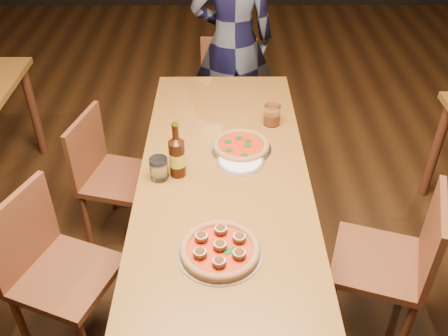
{
  "coord_description": "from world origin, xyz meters",
  "views": [
    {
      "loc": [
        -0.01,
        -1.86,
        2.19
      ],
      "look_at": [
        0.0,
        -0.05,
        0.82
      ],
      "focal_mm": 40.0,
      "sensor_mm": 36.0,
      "label": 1
    }
  ],
  "objects_px": {
    "pizza_margherita": "(241,146)",
    "amber_glass": "(272,115)",
    "chair_end": "(227,100)",
    "water_glass": "(159,168)",
    "diner": "(233,42)",
    "chair_main_nw": "(66,275)",
    "pizza_meatball": "(220,249)",
    "chair_main_sw": "(120,178)",
    "table_main": "(224,185)",
    "beer_bottle": "(177,157)",
    "chair_main_e": "(378,261)",
    "plate_stack": "(240,161)"
  },
  "relations": [
    {
      "from": "beer_bottle",
      "to": "water_glass",
      "type": "xyz_separation_m",
      "value": [
        -0.08,
        -0.03,
        -0.04
      ]
    },
    {
      "from": "amber_glass",
      "to": "diner",
      "type": "height_order",
      "value": "diner"
    },
    {
      "from": "table_main",
      "to": "amber_glass",
      "type": "relative_size",
      "value": 17.96
    },
    {
      "from": "pizza_meatball",
      "to": "water_glass",
      "type": "distance_m",
      "value": 0.56
    },
    {
      "from": "chair_end",
      "to": "pizza_margherita",
      "type": "distance_m",
      "value": 1.14
    },
    {
      "from": "pizza_margherita",
      "to": "table_main",
      "type": "bearing_deg",
      "value": -113.44
    },
    {
      "from": "beer_bottle",
      "to": "amber_glass",
      "type": "distance_m",
      "value": 0.65
    },
    {
      "from": "chair_main_sw",
      "to": "amber_glass",
      "type": "relative_size",
      "value": 7.43
    },
    {
      "from": "chair_end",
      "to": "pizza_meatball",
      "type": "xyz_separation_m",
      "value": [
        -0.05,
        -1.79,
        0.35
      ]
    },
    {
      "from": "chair_main_nw",
      "to": "chair_main_e",
      "type": "height_order",
      "value": "chair_main_e"
    },
    {
      "from": "table_main",
      "to": "pizza_meatball",
      "type": "bearing_deg",
      "value": -92.02
    },
    {
      "from": "diner",
      "to": "beer_bottle",
      "type": "bearing_deg",
      "value": 72.13
    },
    {
      "from": "chair_main_e",
      "to": "water_glass",
      "type": "relative_size",
      "value": 8.23
    },
    {
      "from": "chair_main_e",
      "to": "amber_glass",
      "type": "xyz_separation_m",
      "value": [
        -0.46,
        0.71,
        0.37
      ]
    },
    {
      "from": "table_main",
      "to": "chair_main_e",
      "type": "height_order",
      "value": "chair_main_e"
    },
    {
      "from": "chair_end",
      "to": "pizza_meatball",
      "type": "distance_m",
      "value": 1.83
    },
    {
      "from": "amber_glass",
      "to": "pizza_meatball",
      "type": "bearing_deg",
      "value": -106.33
    },
    {
      "from": "pizza_meatball",
      "to": "amber_glass",
      "type": "xyz_separation_m",
      "value": [
        0.28,
        0.95,
        0.03
      ]
    },
    {
      "from": "chair_end",
      "to": "diner",
      "type": "bearing_deg",
      "value": 77.63
    },
    {
      "from": "chair_main_sw",
      "to": "diner",
      "type": "xyz_separation_m",
      "value": [
        0.67,
        1.03,
        0.39
      ]
    },
    {
      "from": "pizza_meatball",
      "to": "pizza_margherita",
      "type": "distance_m",
      "value": 0.72
    },
    {
      "from": "pizza_margherita",
      "to": "amber_glass",
      "type": "xyz_separation_m",
      "value": [
        0.17,
        0.24,
        0.04
      ]
    },
    {
      "from": "pizza_margherita",
      "to": "diner",
      "type": "height_order",
      "value": "diner"
    },
    {
      "from": "chair_main_nw",
      "to": "chair_main_sw",
      "type": "xyz_separation_m",
      "value": [
        0.12,
        0.74,
        -0.02
      ]
    },
    {
      "from": "chair_main_nw",
      "to": "pizza_meatball",
      "type": "relative_size",
      "value": 2.61
    },
    {
      "from": "chair_end",
      "to": "diner",
      "type": "xyz_separation_m",
      "value": [
        0.04,
        0.14,
        0.38
      ]
    },
    {
      "from": "chair_main_nw",
      "to": "pizza_meatball",
      "type": "xyz_separation_m",
      "value": [
        0.7,
        -0.16,
        0.34
      ]
    },
    {
      "from": "water_glass",
      "to": "chair_end",
      "type": "bearing_deg",
      "value": 75.98
    },
    {
      "from": "plate_stack",
      "to": "amber_glass",
      "type": "distance_m",
      "value": 0.4
    },
    {
      "from": "pizza_margherita",
      "to": "amber_glass",
      "type": "distance_m",
      "value": 0.3
    },
    {
      "from": "chair_main_sw",
      "to": "beer_bottle",
      "type": "bearing_deg",
      "value": -121.75
    },
    {
      "from": "chair_end",
      "to": "pizza_margherita",
      "type": "relative_size",
      "value": 2.78
    },
    {
      "from": "water_glass",
      "to": "amber_glass",
      "type": "distance_m",
      "value": 0.73
    },
    {
      "from": "chair_main_sw",
      "to": "pizza_margherita",
      "type": "height_order",
      "value": "chair_main_sw"
    },
    {
      "from": "table_main",
      "to": "chair_end",
      "type": "height_order",
      "value": "chair_end"
    },
    {
      "from": "plate_stack",
      "to": "water_glass",
      "type": "xyz_separation_m",
      "value": [
        -0.38,
        -0.11,
        0.04
      ]
    },
    {
      "from": "chair_main_e",
      "to": "diner",
      "type": "relative_size",
      "value": 0.55
    },
    {
      "from": "chair_main_e",
      "to": "plate_stack",
      "type": "distance_m",
      "value": 0.8
    },
    {
      "from": "chair_main_nw",
      "to": "chair_end",
      "type": "relative_size",
      "value": 1.03
    },
    {
      "from": "chair_main_nw",
      "to": "chair_end",
      "type": "xyz_separation_m",
      "value": [
        0.75,
        1.63,
        -0.01
      ]
    },
    {
      "from": "chair_main_nw",
      "to": "chair_main_sw",
      "type": "bearing_deg",
      "value": 12.27
    },
    {
      "from": "chair_main_nw",
      "to": "pizza_margherita",
      "type": "bearing_deg",
      "value": -34.2
    },
    {
      "from": "water_glass",
      "to": "chair_main_nw",
      "type": "bearing_deg",
      "value": -142.9
    },
    {
      "from": "chair_end",
      "to": "water_glass",
      "type": "height_order",
      "value": "water_glass"
    },
    {
      "from": "table_main",
      "to": "pizza_margherita",
      "type": "height_order",
      "value": "pizza_margherita"
    },
    {
      "from": "table_main",
      "to": "chair_main_e",
      "type": "distance_m",
      "value": 0.81
    },
    {
      "from": "chair_main_sw",
      "to": "pizza_meatball",
      "type": "height_order",
      "value": "chair_main_sw"
    },
    {
      "from": "table_main",
      "to": "water_glass",
      "type": "relative_size",
      "value": 18.68
    },
    {
      "from": "pizza_margherita",
      "to": "beer_bottle",
      "type": "height_order",
      "value": "beer_bottle"
    },
    {
      "from": "chair_main_nw",
      "to": "pizza_meatball",
      "type": "bearing_deg",
      "value": -81.45
    }
  ]
}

